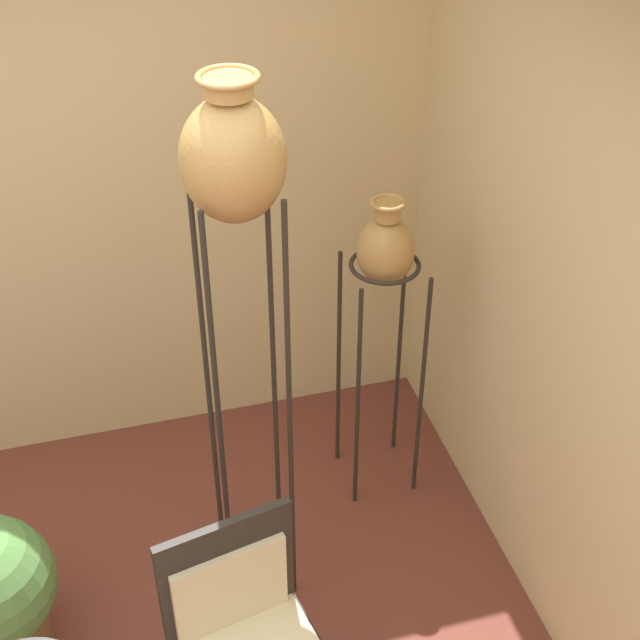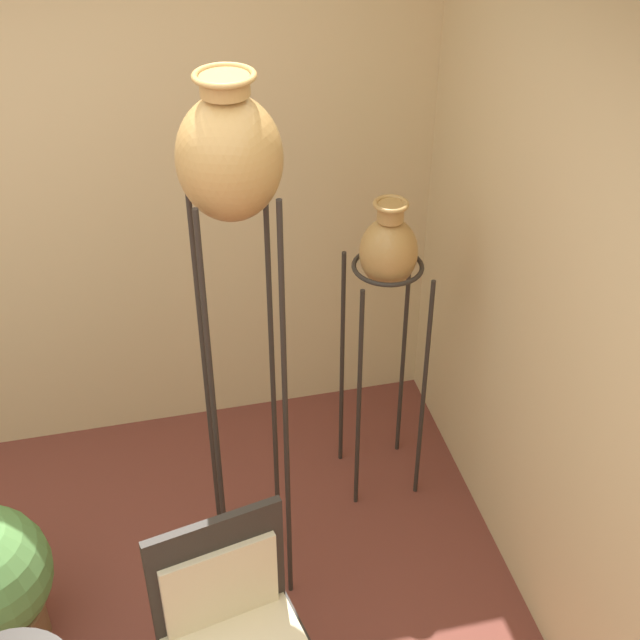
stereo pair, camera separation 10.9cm
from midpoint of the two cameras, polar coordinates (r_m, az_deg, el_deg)
The scene contains 5 objects.
wall_back at distance 4.08m, azimuth -17.23°, elevation 7.57°, with size 7.64×0.06×2.70m.
wall_right at distance 2.94m, azimuth 20.42°, elevation -5.21°, with size 0.06×7.64×2.70m.
vase_stand_tall at distance 2.82m, azimuth -4.64°, elevation 9.32°, with size 0.34×0.34×2.24m.
vase_stand_medium at distance 3.69m, azimuth 5.22°, elevation 3.64°, with size 0.32×0.32×1.50m.
chair at distance 3.17m, azimuth -4.33°, elevation -19.73°, with size 0.59×0.61×0.99m.
Camera 2 is at (0.44, -1.80, 3.17)m, focal length 50.00 mm.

